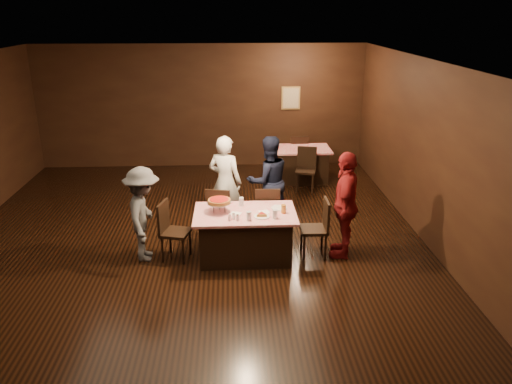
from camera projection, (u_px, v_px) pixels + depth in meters
The scene contains 23 objects.
room at pixel (183, 127), 7.35m from camera, with size 10.00×10.04×3.02m.
main_table at pixel (245, 235), 7.94m from camera, with size 1.60×1.00×0.77m, color #A60B1C.
back_table at pixel (301, 164), 11.52m from camera, with size 1.30×0.90×0.77m, color red.
chair_far_left at pixel (221, 212), 8.60m from camera, with size 0.42×0.42×0.95m, color black.
chair_far_right at pixel (267, 211), 8.63m from camera, with size 0.42×0.42×0.95m, color black.
chair_end_left at pixel (176, 231), 7.86m from camera, with size 0.42×0.42×0.95m, color black.
chair_end_right at pixel (314, 228), 7.97m from camera, with size 0.42×0.42×0.95m, color black.
chair_back_near at pixel (306, 170), 10.83m from camera, with size 0.42×0.42×0.95m, color black.
chair_back_far at pixel (298, 154), 12.05m from camera, with size 0.42×0.42×0.95m, color black.
diner_white_jacket at pixel (225, 182), 8.92m from camera, with size 0.62×0.41×1.71m, color white.
diner_navy_hoodie at pixel (268, 181), 9.03m from camera, with size 0.81×0.63×1.67m, color black.
diner_grey_knit at pixel (143, 214), 7.77m from camera, with size 0.98×0.56×1.52m, color #4D4E51.
diner_red_shirt at pixel (345, 205), 7.86m from camera, with size 1.02×0.42×1.73m, color maroon.
pizza_stand at pixel (219, 201), 7.77m from camera, with size 0.38×0.38×0.22m.
plate_with_slice at pixel (262, 215), 7.64m from camera, with size 0.25×0.25×0.06m.
plate_empty at pixel (279, 208), 7.97m from camera, with size 0.25×0.25×0.01m, color white.
glass_front_left at pixel (249, 216), 7.51m from camera, with size 0.08×0.08×0.14m, color silver.
glass_front_right at pixel (275, 214), 7.57m from camera, with size 0.08×0.08×0.14m, color silver.
glass_amber at pixel (284, 209), 7.77m from camera, with size 0.08×0.08×0.14m, color #BF7F26.
glass_back at pixel (241, 202), 8.06m from camera, with size 0.08×0.08×0.14m, color silver.
condiments at pixel (234, 217), 7.52m from camera, with size 0.17×0.10×0.09m.
napkin_center at pixel (264, 212), 7.82m from camera, with size 0.16×0.16×0.01m, color white.
napkin_left at pixel (236, 214), 7.76m from camera, with size 0.16×0.16×0.01m, color white.
Camera 1 is at (0.71, -7.27, 3.78)m, focal length 35.00 mm.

